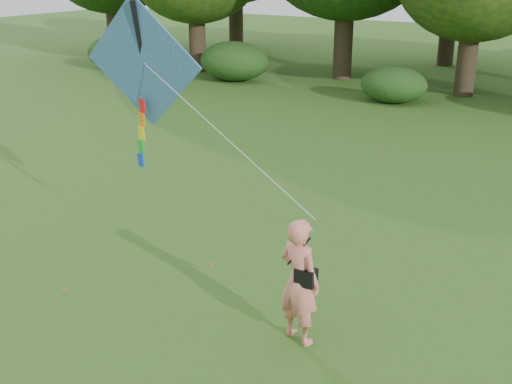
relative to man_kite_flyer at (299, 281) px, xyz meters
The scene contains 6 objects.
ground 1.31m from the man_kite_flyer, 157.12° to the right, with size 100.00×100.00×0.00m, color #265114.
man_kite_flyer is the anchor object (origin of this frame).
crossbody_bag 0.18m from the man_kite_flyer, 14.61° to the right, with size 0.43×0.20×0.74m.
flying_kite 4.78m from the man_kite_flyer, 162.95° to the left, with size 5.26×1.60×3.15m.
shrub_band 17.33m from the man_kite_flyer, 95.06° to the left, with size 39.15×3.22×1.88m.
fallen_leaves 3.32m from the man_kite_flyer, 81.09° to the left, with size 9.41×14.36×0.01m.
Camera 1 is at (4.67, -7.05, 5.41)m, focal length 45.00 mm.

